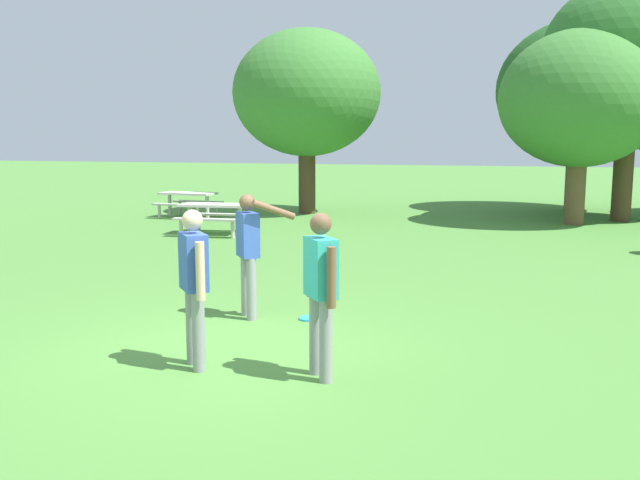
# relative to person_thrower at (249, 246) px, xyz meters

# --- Properties ---
(ground_plane) EXTENTS (120.00, 120.00, 0.00)m
(ground_plane) POSITION_rel_person_thrower_xyz_m (0.27, -1.51, -0.96)
(ground_plane) COLOR #4C8438
(person_thrower) EXTENTS (0.84, 0.48, 1.64)m
(person_thrower) POSITION_rel_person_thrower_xyz_m (0.00, 0.00, 0.00)
(person_thrower) COLOR gray
(person_thrower) RESTS_ON ground
(person_catcher) EXTENTS (0.43, 0.48, 1.64)m
(person_catcher) POSITION_rel_person_thrower_xyz_m (1.61, -1.90, -0.02)
(person_catcher) COLOR gray
(person_catcher) RESTS_ON ground
(person_bystander) EXTENTS (0.44, 0.47, 1.64)m
(person_bystander) POSITION_rel_person_thrower_xyz_m (0.29, -2.00, -0.02)
(person_bystander) COLOR gray
(person_bystander) RESTS_ON ground
(frisbee) EXTENTS (0.27, 0.27, 0.03)m
(frisbee) POSITION_rel_person_thrower_xyz_m (0.78, 0.15, -0.95)
(frisbee) COLOR #2D9EDB
(frisbee) RESTS_ON ground
(picnic_table_near) EXTENTS (1.86, 1.61, 0.77)m
(picnic_table_near) POSITION_rel_person_thrower_xyz_m (-4.15, 7.13, -0.40)
(picnic_table_near) COLOR beige
(picnic_table_near) RESTS_ON ground
(picnic_table_far) EXTENTS (1.75, 1.48, 0.77)m
(picnic_table_far) POSITION_rel_person_thrower_xyz_m (-6.66, 10.30, -0.40)
(picnic_table_far) COLOR beige
(picnic_table_far) RESTS_ON ground
(tree_tall_left) EXTENTS (4.70, 4.70, 5.84)m
(tree_tall_left) POSITION_rel_person_thrower_xyz_m (-3.59, 12.56, 2.85)
(tree_tall_left) COLOR #4C3823
(tree_tall_left) RESTS_ON ground
(tree_broad_center) EXTENTS (4.43, 4.43, 5.37)m
(tree_broad_center) POSITION_rel_person_thrower_xyz_m (4.53, 12.16, 2.50)
(tree_broad_center) COLOR brown
(tree_broad_center) RESTS_ON ground
(tree_far_right) EXTENTS (5.35, 5.35, 6.29)m
(tree_far_right) POSITION_rel_person_thrower_xyz_m (4.66, 16.20, 3.04)
(tree_far_right) COLOR brown
(tree_far_right) RESTS_ON ground
(tree_slender_mid) EXTENTS (4.88, 4.88, 6.92)m
(tree_slender_mid) POSITION_rel_person_thrower_xyz_m (5.86, 13.37, 3.85)
(tree_slender_mid) COLOR #4C3823
(tree_slender_mid) RESTS_ON ground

